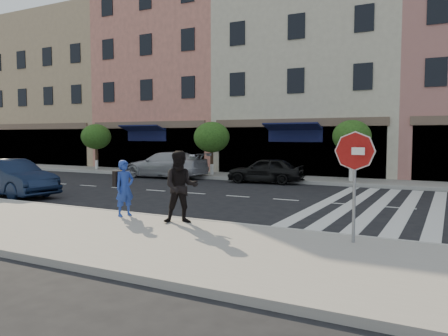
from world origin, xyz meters
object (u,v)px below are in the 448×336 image
at_px(stop_sign, 355,161).
at_px(car_near_mid, 10,178).
at_px(car_far_mid, 265,170).
at_px(car_far_left, 165,165).
at_px(walker, 181,187).
at_px(photographer, 125,188).

distance_m(stop_sign, car_near_mid, 13.88).
height_order(stop_sign, car_far_mid, stop_sign).
bearing_deg(car_far_left, walker, 37.73).
height_order(stop_sign, walker, stop_sign).
distance_m(photographer, walker, 1.94).
height_order(car_near_mid, car_far_left, car_far_left).
bearing_deg(walker, car_near_mid, 135.07).
relative_size(walker, car_far_mid, 0.48).
distance_m(walker, car_far_mid, 11.43).
xyz_separation_m(walker, car_far_mid, (-2.26, 11.20, -0.42)).
xyz_separation_m(car_far_left, car_far_mid, (6.19, 0.00, -0.09)).
relative_size(car_near_mid, car_far_left, 0.86).
relative_size(walker, car_near_mid, 0.42).
bearing_deg(stop_sign, car_near_mid, -175.08).
bearing_deg(walker, car_far_mid, 68.23).
distance_m(car_near_mid, car_far_left, 9.29).
bearing_deg(car_far_mid, photographer, -4.72).
bearing_deg(car_near_mid, stop_sign, -93.32).
relative_size(stop_sign, car_near_mid, 0.53).
bearing_deg(walker, stop_sign, -34.14).
bearing_deg(car_far_mid, walker, 4.99).
xyz_separation_m(stop_sign, car_far_left, (-12.80, 11.27, -1.11)).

